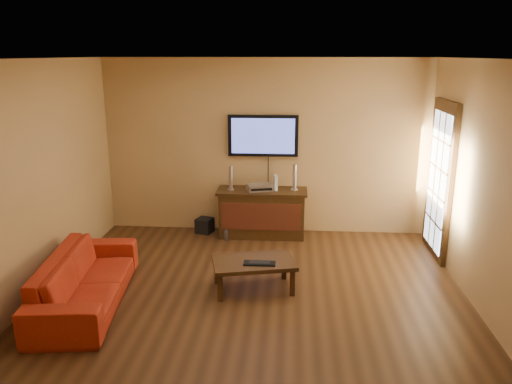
# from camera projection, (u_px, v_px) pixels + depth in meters

# --- Properties ---
(ground_plane) EXTENTS (5.00, 5.00, 0.00)m
(ground_plane) POSITION_uv_depth(u_px,v_px,m) (252.00, 304.00, 5.68)
(ground_plane) COLOR #351F0E
(ground_plane) RESTS_ON ground
(room_walls) EXTENTS (5.00, 5.00, 5.00)m
(room_walls) POSITION_uv_depth(u_px,v_px,m) (256.00, 148.00, 5.83)
(room_walls) COLOR tan
(room_walls) RESTS_ON ground
(french_door) EXTENTS (0.07, 1.02, 2.22)m
(french_door) POSITION_uv_depth(u_px,v_px,m) (440.00, 182.00, 6.86)
(french_door) COLOR black
(french_door) RESTS_ON ground
(media_console) EXTENTS (1.37, 0.53, 0.74)m
(media_console) POSITION_uv_depth(u_px,v_px,m) (262.00, 213.00, 7.73)
(media_console) COLOR black
(media_console) RESTS_ON ground
(television) EXTENTS (1.08, 0.08, 0.64)m
(television) POSITION_uv_depth(u_px,v_px,m) (263.00, 136.00, 7.63)
(television) COLOR black
(television) RESTS_ON ground
(coffee_table) EXTENTS (1.07, 0.79, 0.37)m
(coffee_table) POSITION_uv_depth(u_px,v_px,m) (254.00, 265.00, 5.95)
(coffee_table) COLOR black
(coffee_table) RESTS_ON ground
(sofa) EXTENTS (0.82, 2.06, 0.78)m
(sofa) POSITION_uv_depth(u_px,v_px,m) (85.00, 271.00, 5.60)
(sofa) COLOR #A52812
(sofa) RESTS_ON ground
(speaker_left) EXTENTS (0.10, 0.10, 0.37)m
(speaker_left) POSITION_uv_depth(u_px,v_px,m) (231.00, 179.00, 7.59)
(speaker_left) COLOR silver
(speaker_left) RESTS_ON media_console
(speaker_right) EXTENTS (0.11, 0.11, 0.40)m
(speaker_right) POSITION_uv_depth(u_px,v_px,m) (295.00, 178.00, 7.59)
(speaker_right) COLOR silver
(speaker_right) RESTS_ON media_console
(av_receiver) EXTENTS (0.44, 0.36, 0.09)m
(av_receiver) POSITION_uv_depth(u_px,v_px,m) (260.00, 187.00, 7.62)
(av_receiver) COLOR silver
(av_receiver) RESTS_ON media_console
(game_console) EXTENTS (0.07, 0.17, 0.22)m
(game_console) POSITION_uv_depth(u_px,v_px,m) (276.00, 183.00, 7.61)
(game_console) COLOR white
(game_console) RESTS_ON media_console
(subwoofer) EXTENTS (0.30, 0.30, 0.23)m
(subwoofer) POSITION_uv_depth(u_px,v_px,m) (205.00, 225.00, 7.92)
(subwoofer) COLOR black
(subwoofer) RESTS_ON ground
(bottle) EXTENTS (0.06, 0.06, 0.18)m
(bottle) POSITION_uv_depth(u_px,v_px,m) (226.00, 235.00, 7.59)
(bottle) COLOR white
(bottle) RESTS_ON ground
(keyboard) EXTENTS (0.37, 0.14, 0.02)m
(keyboard) POSITION_uv_depth(u_px,v_px,m) (260.00, 263.00, 5.84)
(keyboard) COLOR black
(keyboard) RESTS_ON coffee_table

